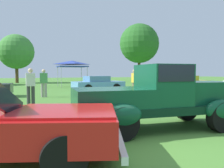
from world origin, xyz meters
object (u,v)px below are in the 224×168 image
Objects in this scene: feature_pickup_truck at (159,96)px; show_car_skyblue at (98,84)px; spectator_between_cars at (134,82)px; spectator_near_truck at (44,82)px; neighbor_convertible at (1,127)px; show_car_yellow at (186,83)px; spectator_by_row at (31,85)px; canopy_tent_center_field at (72,63)px.

feature_pickup_truck reaches higher than show_car_skyblue.
feature_pickup_truck is at bearing -112.04° from spectator_between_cars.
spectator_near_truck is 5.55m from spectator_between_cars.
feature_pickup_truck reaches higher than neighbor_convertible.
spectator_by_row is at bearing -159.70° from show_car_yellow.
canopy_tent_center_field is at bearing 100.45° from spectator_between_cars.
spectator_between_cars is at bearing -154.70° from show_car_yellow.
canopy_tent_center_field is at bearing 96.37° from show_car_skyblue.
feature_pickup_truck is at bearing -99.39° from show_car_skyblue.
canopy_tent_center_field reaches higher than spectator_by_row.
canopy_tent_center_field is at bearing 86.39° from feature_pickup_truck.
canopy_tent_center_field is (-1.93, 10.46, 1.51)m from spectator_between_cars.
canopy_tent_center_field reaches higher than feature_pickup_truck.
spectator_near_truck is 9.79m from canopy_tent_center_field.
show_car_yellow is 11.98m from spectator_near_truck.
spectator_near_truck is (-4.18, -2.38, 0.32)m from show_car_skyblue.
neighbor_convertible is 2.70× the size of spectator_by_row.
spectator_between_cars is at bearing 14.64° from spectator_by_row.
canopy_tent_center_field reaches higher than spectator_between_cars.
spectator_by_row is at bearing -109.31° from canopy_tent_center_field.
spectator_near_truck is at bearing 75.28° from spectator_by_row.
spectator_between_cars is (3.07, 7.58, 0.05)m from feature_pickup_truck.
feature_pickup_truck is 14.32m from show_car_yellow.
show_car_skyblue is at bearing 107.33° from spectator_between_cars.
canopy_tent_center_field reaches higher than spectator_near_truck.
spectator_near_truck is 3.13m from spectator_by_row.
feature_pickup_truck is 1.01× the size of show_car_yellow.
spectator_near_truck is at bearing -150.31° from show_car_skyblue.
neighbor_convertible is 1.01× the size of show_car_yellow.
neighbor_convertible is 10.00m from spectator_near_truck.
feature_pickup_truck is at bearing -131.93° from show_car_yellow.
neighbor_convertible is 1.13× the size of show_car_skyblue.
canopy_tent_center_field is (4.23, 12.07, 1.51)m from spectator_by_row.
neighbor_convertible is at bearing -138.93° from show_car_yellow.
show_car_skyblue is 2.38× the size of spectator_between_cars.
neighbor_convertible is 19.62m from canopy_tent_center_field.
spectator_between_cars is at bearing -14.85° from spectator_near_truck.
spectator_between_cars reaches higher than show_car_skyblue.
neighbor_convertible is at bearing -97.98° from spectator_near_truck.
spectator_by_row reaches higher than show_car_yellow.
spectator_near_truck is at bearing -110.79° from canopy_tent_center_field.
show_car_skyblue is at bearing 47.43° from spectator_by_row.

